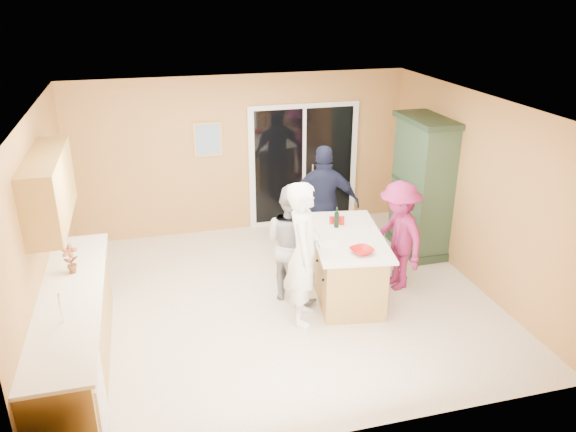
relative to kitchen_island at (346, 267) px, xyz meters
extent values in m
plane|color=silver|center=(-0.90, 0.09, -0.41)|extent=(5.50, 5.50, 0.00)
cube|color=silver|center=(-0.90, 0.09, 2.19)|extent=(5.50, 5.00, 0.10)
cube|color=#E8AB5F|center=(-0.90, 2.59, 0.89)|extent=(5.50, 0.10, 2.60)
cube|color=#E8AB5F|center=(-0.90, -2.41, 0.89)|extent=(5.50, 0.10, 2.60)
cube|color=#E8AB5F|center=(-3.65, 0.09, 0.89)|extent=(0.10, 5.00, 2.60)
cube|color=#E8AB5F|center=(1.85, 0.09, 0.89)|extent=(0.10, 5.00, 2.60)
cube|color=#B58B46|center=(-3.35, -0.81, 0.04)|extent=(0.60, 3.00, 0.90)
cube|color=white|center=(-3.34, -1.91, -0.01)|extent=(0.62, 0.60, 0.72)
cube|color=white|center=(-3.33, -0.81, 0.51)|extent=(0.65, 3.05, 0.04)
cylinder|color=silver|center=(-3.35, -1.31, 0.68)|extent=(0.02, 0.02, 0.30)
cube|color=#B58B46|center=(-3.48, -0.11, 1.46)|extent=(0.35, 1.60, 0.75)
cube|color=silver|center=(0.15, 2.56, 0.64)|extent=(1.90, 0.05, 2.10)
cube|color=black|center=(0.15, 2.54, 0.64)|extent=(1.70, 0.03, 1.94)
cube|color=silver|center=(0.15, 2.54, 0.64)|extent=(0.06, 0.04, 1.94)
cube|color=silver|center=(0.30, 2.53, 0.59)|extent=(0.02, 0.03, 0.12)
cube|color=tan|center=(-1.45, 2.57, 1.19)|extent=(0.46, 0.03, 0.56)
cube|color=#496C97|center=(-1.45, 2.56, 1.19)|extent=(0.38, 0.02, 0.48)
cube|color=#B58B46|center=(0.00, 0.00, 0.01)|extent=(0.99, 1.58, 0.84)
cube|color=white|center=(0.00, 0.00, 0.45)|extent=(1.16, 1.79, 0.04)
cube|color=black|center=(0.00, 0.00, -0.36)|extent=(0.90, 1.49, 0.10)
cube|color=#1E3020|center=(1.59, 1.05, -0.35)|extent=(0.59, 1.11, 0.13)
cube|color=#2F4734|center=(1.59, 1.05, 0.64)|extent=(0.52, 1.05, 1.97)
cube|color=#1E3020|center=(1.59, 1.05, 1.66)|extent=(0.61, 1.15, 0.08)
imported|color=white|center=(-0.72, -0.44, 0.50)|extent=(0.62, 0.76, 1.81)
imported|color=#A4A5A7|center=(-0.72, 0.12, 0.39)|extent=(0.93, 0.98, 1.59)
imported|color=#161B32|center=(0.05, 1.11, 0.48)|extent=(1.12, 0.72, 1.78)
imported|color=#8A1E5A|center=(0.75, 0.04, 0.35)|extent=(0.70, 1.06, 1.53)
imported|color=#B41414|center=(-0.02, -0.55, 0.50)|extent=(0.33, 0.33, 0.07)
imported|color=red|center=(-3.35, -0.30, 0.70)|extent=(0.19, 0.13, 0.34)
cylinder|color=#B41414|center=(0.05, 0.36, 0.52)|extent=(0.09, 0.09, 0.11)
cylinder|color=#B41414|center=(-0.07, 0.42, 0.51)|extent=(0.09, 0.09, 0.10)
cylinder|color=black|center=(-0.05, 0.29, 0.57)|extent=(0.07, 0.07, 0.21)
cylinder|color=black|center=(-0.05, 0.29, 0.71)|extent=(0.02, 0.02, 0.08)
cylinder|color=white|center=(-0.30, -0.19, 0.47)|extent=(0.26, 0.26, 0.01)
camera|label=1|loc=(-2.44, -6.23, 3.48)|focal=35.00mm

